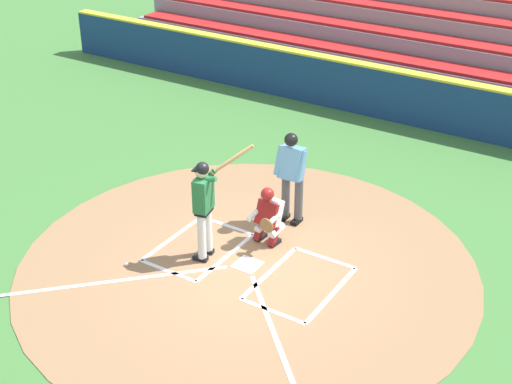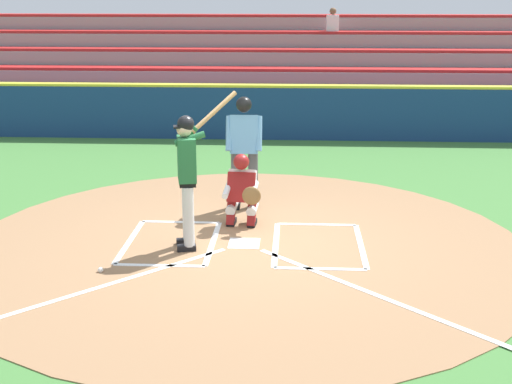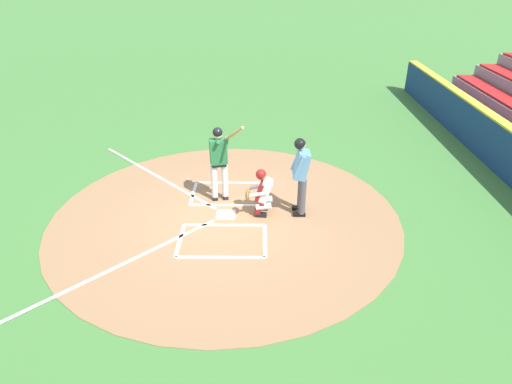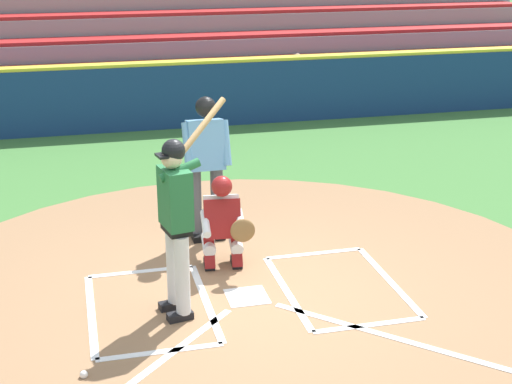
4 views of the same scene
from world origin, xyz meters
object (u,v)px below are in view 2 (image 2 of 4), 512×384
Objects in this scene: catcher at (242,189)px; plate_umpire at (244,145)px; batter at (188,172)px; baseball at (100,270)px.

plate_umpire reaches higher than catcher.
catcher is at bearing -123.78° from batter.
plate_umpire is 25.20× the size of baseball.
batter is 1.14× the size of plate_umpire.
batter is at bearing -135.84° from baseball.
plate_umpire is at bearing -108.73° from batter.
batter reaches higher than plate_umpire.
catcher is at bearing 92.16° from plate_umpire.
baseball is (1.68, 1.98, -0.55)m from catcher.
baseball is at bearing 49.74° from catcher.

